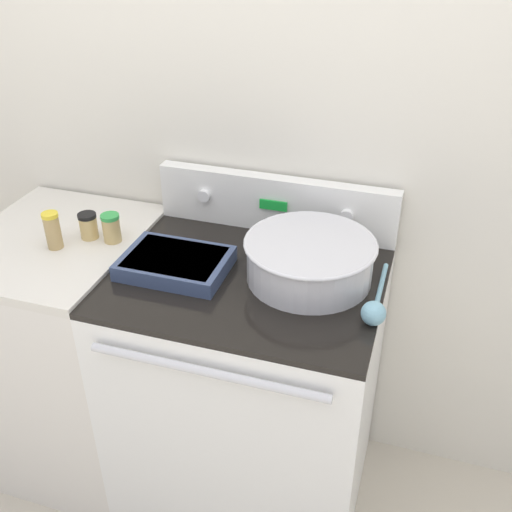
% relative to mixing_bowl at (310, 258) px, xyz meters
% --- Properties ---
extents(kitchen_wall, '(8.00, 0.05, 2.50)m').
position_rel_mixing_bowl_xyz_m(kitchen_wall, '(-0.17, 0.31, 0.27)').
color(kitchen_wall, silver).
rests_on(kitchen_wall, ground_plane).
extents(stove_range, '(0.78, 0.67, 0.91)m').
position_rel_mixing_bowl_xyz_m(stove_range, '(-0.17, -0.04, -0.52)').
color(stove_range, white).
rests_on(stove_range, ground_plane).
extents(control_panel, '(0.78, 0.07, 0.18)m').
position_rel_mixing_bowl_xyz_m(control_panel, '(-0.17, 0.25, 0.02)').
color(control_panel, white).
rests_on(control_panel, stove_range).
extents(side_counter, '(0.53, 0.64, 0.92)m').
position_rel_mixing_bowl_xyz_m(side_counter, '(-0.83, -0.04, -0.52)').
color(side_counter, silver).
rests_on(side_counter, ground_plane).
extents(mixing_bowl, '(0.37, 0.37, 0.12)m').
position_rel_mixing_bowl_xyz_m(mixing_bowl, '(0.00, 0.00, 0.00)').
color(mixing_bowl, silver).
rests_on(mixing_bowl, stove_range).
extents(casserole_dish, '(0.30, 0.22, 0.05)m').
position_rel_mixing_bowl_xyz_m(casserole_dish, '(-0.38, -0.08, -0.04)').
color(casserole_dish, '#38476B').
rests_on(casserole_dish, stove_range).
extents(ladle, '(0.06, 0.31, 0.06)m').
position_rel_mixing_bowl_xyz_m(ladle, '(0.20, -0.13, -0.04)').
color(ladle, '#7AB2C6').
rests_on(ladle, stove_range).
extents(spice_jar_green_cap, '(0.06, 0.06, 0.09)m').
position_rel_mixing_bowl_xyz_m(spice_jar_green_cap, '(-0.63, 0.00, -0.01)').
color(spice_jar_green_cap, tan).
rests_on(spice_jar_green_cap, side_counter).
extents(spice_jar_black_cap, '(0.06, 0.06, 0.08)m').
position_rel_mixing_bowl_xyz_m(spice_jar_black_cap, '(-0.71, 0.00, -0.02)').
color(spice_jar_black_cap, tan).
rests_on(spice_jar_black_cap, side_counter).
extents(spice_jar_yellow_cap, '(0.05, 0.05, 0.12)m').
position_rel_mixing_bowl_xyz_m(spice_jar_yellow_cap, '(-0.78, -0.08, 0.00)').
color(spice_jar_yellow_cap, tan).
rests_on(spice_jar_yellow_cap, side_counter).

